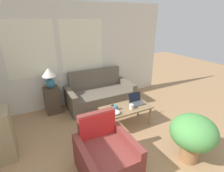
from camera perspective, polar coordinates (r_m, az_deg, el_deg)
The scene contains 12 objects.
wall_back at distance 4.59m, azimuth -16.10°, elevation 9.05°, with size 5.88×0.06×2.60m.
couch at distance 4.74m, azimuth -4.05°, elevation -3.00°, with size 1.74×0.86×0.92m.
armchair at distance 2.87m, azimuth -2.10°, elevation -21.79°, with size 0.81×0.84×0.87m.
side_table at distance 4.57m, azimuth -18.83°, elevation -4.39°, with size 0.36×0.36×0.65m.
table_lamp at distance 4.34m, azimuth -19.83°, elevation 3.19°, with size 0.34×0.34×0.50m.
coffee_table at distance 3.78m, azimuth 4.60°, elevation -7.59°, with size 1.08×0.54×0.45m.
laptop at distance 3.93m, azimuth 8.01°, elevation -4.89°, with size 0.30×0.26×0.22m.
cup_navy at distance 3.68m, azimuth 6.33°, elevation -6.71°, with size 0.09×0.09×0.10m.
cup_yellow at distance 3.63m, azimuth 1.19°, elevation -7.05°, with size 0.09×0.09×0.10m.
snack_bowl at distance 3.49m, azimuth 1.17°, elevation -8.55°, with size 0.18×0.18×0.07m.
tv_remote at distance 3.78m, azimuth 0.81°, elevation -6.53°, with size 0.10×0.15×0.02m.
potted_plant at distance 3.15m, azimuth 24.94°, elevation -13.89°, with size 0.73×0.73×0.83m.
Camera 1 is at (-0.88, -0.96, 2.25)m, focal length 28.00 mm.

